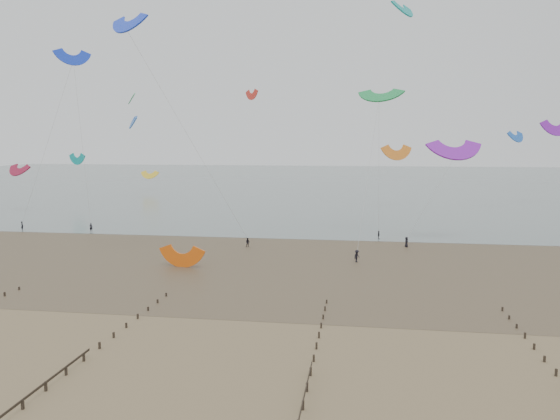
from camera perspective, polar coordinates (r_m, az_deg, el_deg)
The scene contains 6 objects.
ground at distance 48.72m, azimuth -0.88°, elevation -13.59°, with size 500.00×500.00×0.00m, color brown.
sea_and_shore at distance 82.02m, azimuth 0.25°, elevation -4.99°, with size 500.00×665.00×0.03m.
kitesurfer_lead at distance 118.23m, azimuth -25.34°, elevation -1.50°, with size 0.64×0.42×1.76m, color black.
kitesurfers at distance 97.62m, azimuth 21.51°, elevation -3.01°, with size 111.80×29.49×1.89m.
grounded_kite at distance 77.14m, azimuth -10.21°, elevation -5.89°, with size 5.79×3.03×4.41m, color #E9590E, non-canonical shape.
kites_airborne at distance 134.03m, azimuth 2.94°, elevation 8.56°, with size 258.98×128.74×41.65m.
Camera 1 is at (7.50, -44.94, 17.25)m, focal length 35.00 mm.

